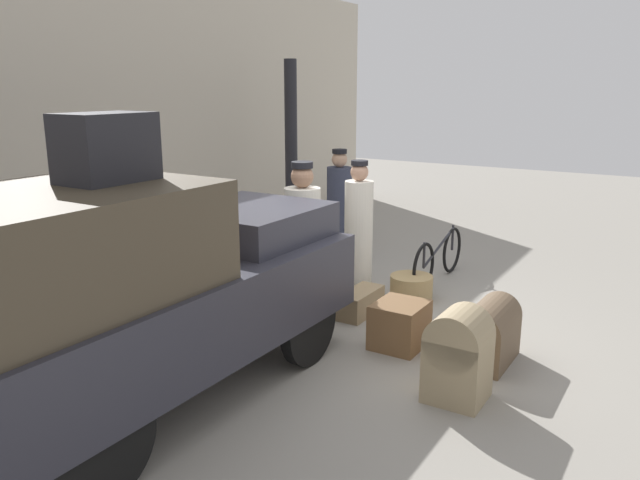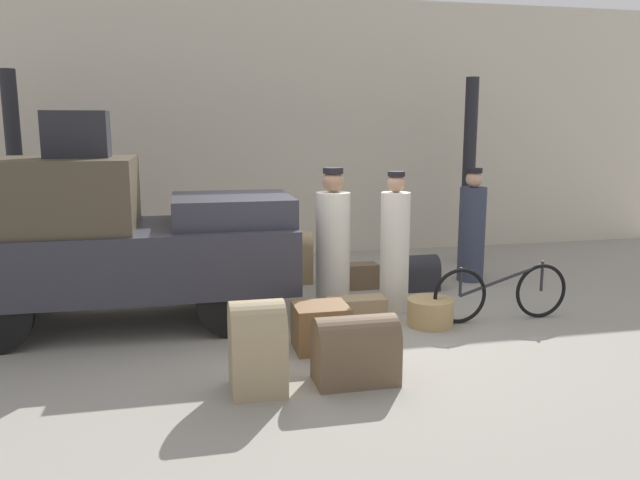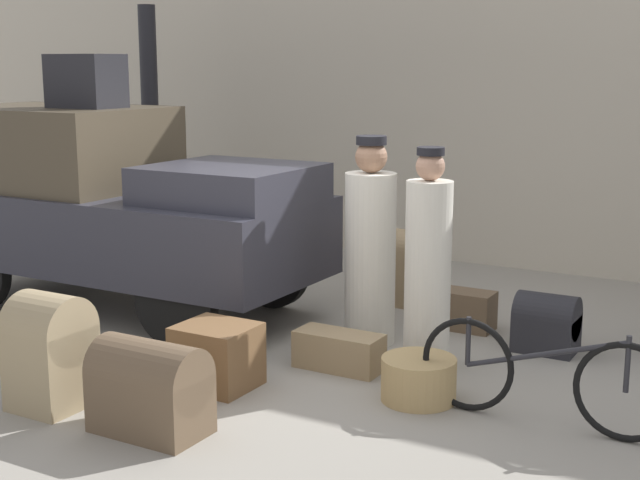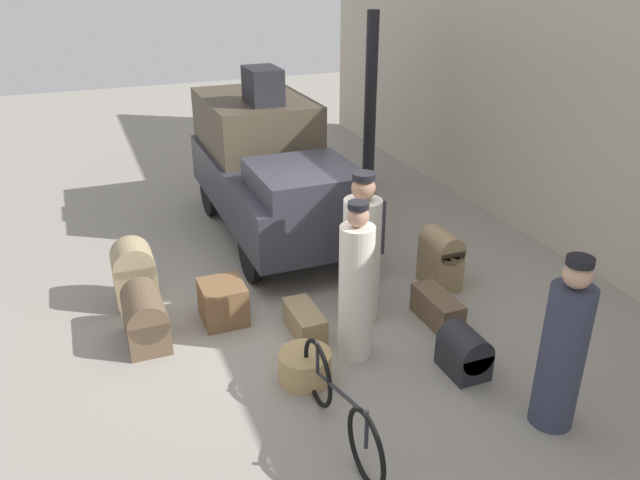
% 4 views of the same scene
% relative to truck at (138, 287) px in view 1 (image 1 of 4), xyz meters
% --- Properties ---
extents(ground_plane, '(30.00, 30.00, 0.00)m').
position_rel_truck_xyz_m(ground_plane, '(2.31, -0.39, -1.06)').
color(ground_plane, gray).
extents(station_building_facade, '(16.00, 0.15, 4.50)m').
position_rel_truck_xyz_m(station_building_facade, '(2.31, 3.68, 1.19)').
color(station_building_facade, beige).
rests_on(station_building_facade, ground).
extents(canopy_pillar_right, '(0.22, 0.22, 3.09)m').
position_rel_truck_xyz_m(canopy_pillar_right, '(5.65, 2.35, 0.49)').
color(canopy_pillar_right, black).
rests_on(canopy_pillar_right, ground).
extents(truck, '(3.96, 1.66, 1.96)m').
position_rel_truck_xyz_m(truck, '(0.00, 0.00, 0.00)').
color(truck, black).
rests_on(truck, ground).
extents(bicycle, '(1.73, 0.04, 0.71)m').
position_rel_truck_xyz_m(bicycle, '(4.59, -0.84, -0.72)').
color(bicycle, black).
rests_on(bicycle, ground).
extents(wicker_basket, '(0.54, 0.54, 0.32)m').
position_rel_truck_xyz_m(wicker_basket, '(3.69, -0.83, -0.90)').
color(wicker_basket, tan).
rests_on(wicker_basket, ground).
extents(porter_with_bicycle, '(0.36, 0.36, 1.76)m').
position_rel_truck_xyz_m(porter_with_bicycle, '(3.47, -0.18, -0.25)').
color(porter_with_bicycle, silver).
rests_on(porter_with_bicycle, ground).
extents(porter_lifting_near_truck, '(0.39, 0.39, 1.69)m').
position_rel_truck_xyz_m(porter_lifting_near_truck, '(5.12, 1.07, -0.29)').
color(porter_lifting_near_truck, '#33384C').
rests_on(porter_lifting_near_truck, ground).
extents(conductor_in_dark_uniform, '(0.44, 0.44, 1.79)m').
position_rel_truck_xyz_m(conductor_in_dark_uniform, '(2.77, 0.21, -0.25)').
color(conductor_in_dark_uniform, silver).
rests_on(conductor_in_dark_uniform, ground).
extents(trunk_wicker_pale, '(0.70, 0.31, 0.30)m').
position_rel_truck_xyz_m(trunk_wicker_pale, '(2.87, -0.53, -0.91)').
color(trunk_wicker_pale, '#937A56').
rests_on(trunk_wicker_pale, ground).
extents(suitcase_tan_flat, '(0.51, 0.38, 0.50)m').
position_rel_truck_xyz_m(suitcase_tan_flat, '(4.17, 0.73, -0.82)').
color(suitcase_tan_flat, '#232328').
rests_on(suitcase_tan_flat, ground).
extents(suitcase_small_leather, '(0.56, 0.50, 0.48)m').
position_rel_truck_xyz_m(suitcase_small_leather, '(2.27, -1.32, -0.82)').
color(suitcase_small_leather, brown).
rests_on(suitcase_small_leather, ground).
extents(trunk_barrel_dark, '(0.48, 0.50, 0.82)m').
position_rel_truck_xyz_m(trunk_barrel_dark, '(1.50, -2.22, -0.64)').
color(trunk_barrel_dark, '#9E8966').
rests_on(trunk_barrel_dark, ground).
extents(trunk_umber_medium, '(0.75, 0.30, 0.35)m').
position_rel_truck_xyz_m(trunk_umber_medium, '(3.24, 0.99, -0.88)').
color(trunk_umber_medium, brown).
rests_on(trunk_umber_medium, ground).
extents(suitcase_black_upright, '(0.75, 0.44, 0.62)m').
position_rel_truck_xyz_m(suitcase_black_upright, '(2.39, -2.22, -0.75)').
color(suitcase_black_upright, brown).
rests_on(suitcase_black_upright, ground).
extents(trunk_large_brown, '(0.55, 0.37, 0.76)m').
position_rel_truck_xyz_m(trunk_large_brown, '(2.47, 1.50, -0.66)').
color(trunk_large_brown, '#937A56').
rests_on(trunk_large_brown, ground).
extents(trunk_on_truck_roof, '(0.68, 0.46, 0.51)m').
position_rel_truck_xyz_m(trunk_on_truck_roof, '(-0.21, -0.00, 1.15)').
color(trunk_on_truck_roof, '#232328').
rests_on(trunk_on_truck_roof, truck).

